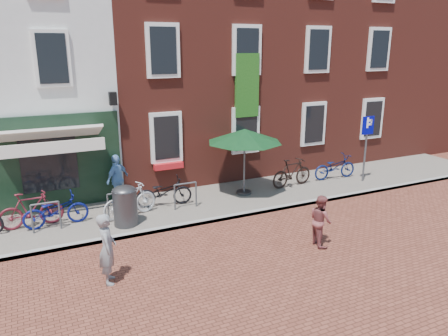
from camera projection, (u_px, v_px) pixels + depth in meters
name	position (u px, v px, depth m)	size (l,w,h in m)	color
ground	(184.00, 228.00, 12.13)	(80.00, 80.00, 0.00)	brown
sidewalk	(197.00, 204.00, 13.83)	(24.00, 3.00, 0.10)	slate
building_brick_mid	(168.00, 44.00, 17.66)	(6.00, 8.00, 10.00)	maroon
building_brick_right	(291.00, 44.00, 20.11)	(6.00, 8.00, 10.00)	maroon
filler_right	(393.00, 54.00, 22.90)	(7.00, 8.00, 9.00)	maroon
litter_bin	(125.00, 203.00, 11.96)	(0.67, 0.67, 1.23)	#3B3B3E
parking_sign	(367.00, 137.00, 15.53)	(0.50, 0.07, 2.43)	#4C4C4F
parasol	(245.00, 133.00, 14.09)	(2.51, 2.51, 2.33)	#4C4C4F
woman	(107.00, 249.00, 9.18)	(0.58, 0.38, 1.59)	gray
boy	(321.00, 220.00, 10.97)	(0.65, 0.51, 1.34)	brown
cafe_person	(117.00, 179.00, 13.63)	(0.93, 0.39, 1.58)	#6A9BD3
bicycle_1	(31.00, 210.00, 11.85)	(0.48, 1.69, 1.02)	maroon
bicycle_2	(56.00, 210.00, 11.94)	(0.61, 1.74, 0.92)	#0A115C
bicycle_3	(130.00, 200.00, 12.57)	(0.48, 1.69, 1.02)	#BCBCBF
bicycle_4	(164.00, 192.00, 13.43)	(0.61, 1.74, 0.92)	black
bicycle_5	(292.00, 173.00, 15.26)	(0.48, 1.69, 1.02)	black
bicycle_6	(335.00, 167.00, 16.17)	(0.61, 1.74, 0.92)	#0A1646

